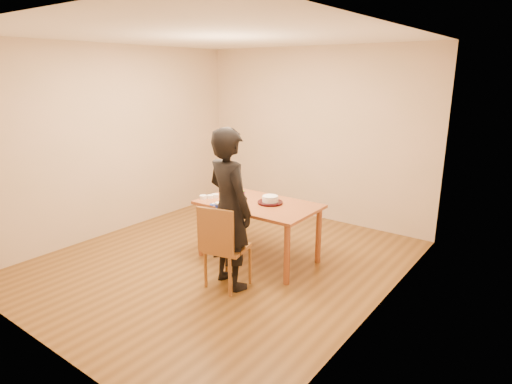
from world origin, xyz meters
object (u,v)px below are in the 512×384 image
Objects in this scene: dining_table at (258,204)px; cake_plate at (270,202)px; dining_chair at (228,248)px; cake at (270,199)px; person at (230,209)px.

dining_table is 0.15m from cake_plate.
cake is at bearing 78.28° from dining_chair.
dining_chair is 2.08× the size of cake.
person reaches higher than dining_table.
person is (0.00, 0.05, 0.44)m from dining_chair.
cake reaches higher than cake_plate.
dining_chair is (0.15, -0.78, -0.28)m from dining_table.
cake is (0.13, 0.07, 0.07)m from dining_table.
cake_plate is at bearing -72.55° from person.
cake_plate is (-0.02, 0.85, 0.31)m from dining_chair.
cake is (-0.02, 0.85, 0.35)m from dining_chair.
cake is 0.80m from person.
cake reaches higher than dining_chair.
dining_table is 3.58× the size of dining_chair.
person is at bearing -88.50° from cake.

